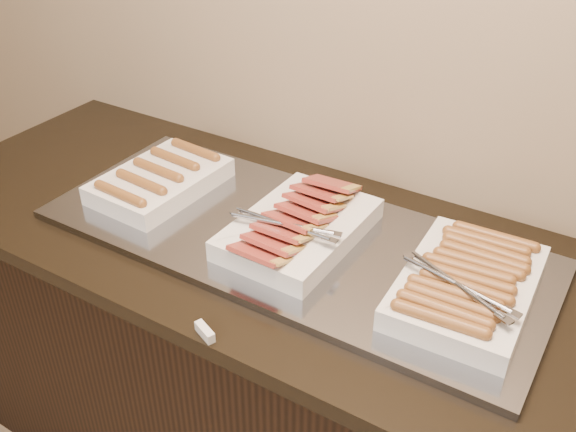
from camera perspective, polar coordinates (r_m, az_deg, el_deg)
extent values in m
cube|color=black|center=(1.84, 0.06, -14.28)|extent=(2.00, 0.70, 0.86)
cube|color=black|center=(1.54, 0.07, -2.84)|extent=(2.06, 0.76, 0.04)
cube|color=gray|center=(1.52, 0.25, -1.98)|extent=(1.20, 0.50, 0.02)
cube|color=silver|center=(1.71, -11.27, 3.06)|extent=(0.24, 0.35, 0.05)
cylinder|color=brown|center=(1.61, -14.71, 1.92)|extent=(0.15, 0.04, 0.03)
cylinder|color=brown|center=(1.65, -12.93, 2.96)|extent=(0.15, 0.04, 0.03)
cylinder|color=brown|center=(1.69, -11.48, 4.03)|extent=(0.15, 0.04, 0.03)
cylinder|color=brown|center=(1.74, -10.04, 5.02)|extent=(0.15, 0.04, 0.03)
cylinder|color=brown|center=(1.78, -8.25, 5.83)|extent=(0.15, 0.04, 0.03)
cube|color=silver|center=(1.49, 1.01, -1.15)|extent=(0.26, 0.38, 0.05)
cube|color=#AE4538|center=(1.37, -2.39, -3.29)|extent=(0.13, 0.09, 0.04)
cube|color=#AE4538|center=(1.39, -1.22, -2.36)|extent=(0.13, 0.10, 0.04)
cube|color=#AE4538|center=(1.42, -0.43, -1.34)|extent=(0.13, 0.09, 0.04)
cube|color=#AE4538|center=(1.45, 0.53, -0.43)|extent=(0.13, 0.10, 0.04)
cube|color=#AE4538|center=(1.48, 1.63, 0.38)|extent=(0.13, 0.10, 0.04)
cube|color=#AE4538|center=(1.51, 2.29, 1.29)|extent=(0.13, 0.10, 0.04)
cube|color=#AE4538|center=(1.55, 2.91, 2.17)|extent=(0.13, 0.09, 0.04)
cube|color=#AE4538|center=(1.57, 3.95, 2.87)|extent=(0.13, 0.09, 0.04)
cube|color=silver|center=(1.37, 15.62, -6.05)|extent=(0.27, 0.39, 0.05)
cylinder|color=brown|center=(1.23, 13.36, -8.90)|extent=(0.17, 0.04, 0.03)
cylinder|color=brown|center=(1.25, 13.74, -8.10)|extent=(0.17, 0.03, 0.03)
cylinder|color=brown|center=(1.27, 14.35, -7.41)|extent=(0.17, 0.03, 0.03)
cylinder|color=brown|center=(1.29, 14.59, -6.63)|extent=(0.17, 0.04, 0.03)
cylinder|color=brown|center=(1.31, 15.55, -6.10)|extent=(0.17, 0.03, 0.03)
cylinder|color=brown|center=(1.34, 15.74, -5.36)|extent=(0.17, 0.04, 0.03)
cylinder|color=brown|center=(1.36, 15.72, -4.58)|extent=(0.17, 0.04, 0.03)
cylinder|color=brown|center=(1.38, 16.56, -4.09)|extent=(0.17, 0.04, 0.03)
cylinder|color=brown|center=(1.41, 17.03, -3.51)|extent=(0.17, 0.03, 0.03)
cylinder|color=brown|center=(1.43, 17.17, -2.86)|extent=(0.17, 0.03, 0.03)
cylinder|color=brown|center=(1.45, 17.16, -2.18)|extent=(0.17, 0.03, 0.03)
cylinder|color=brown|center=(1.48, 17.96, -1.77)|extent=(0.17, 0.03, 0.03)
cube|color=silver|center=(1.28, -7.40, -10.17)|extent=(0.06, 0.04, 0.02)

